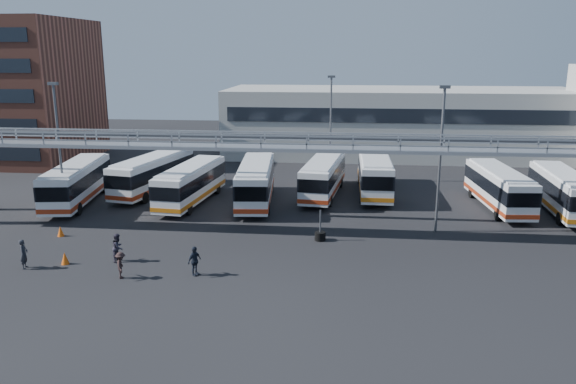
# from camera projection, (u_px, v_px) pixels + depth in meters

# --- Properties ---
(ground) EXTENTS (140.00, 140.00, 0.00)m
(ground) POSITION_uv_depth(u_px,v_px,m) (252.00, 260.00, 34.27)
(ground) COLOR black
(ground) RESTS_ON ground
(gantry) EXTENTS (51.40, 5.15, 7.10)m
(gantry) POSITION_uv_depth(u_px,v_px,m) (265.00, 154.00, 38.59)
(gantry) COLOR #989BA0
(gantry) RESTS_ON ground
(apartment_building) EXTENTS (18.00, 15.00, 16.00)m
(apartment_building) POSITION_uv_depth(u_px,v_px,m) (4.00, 91.00, 64.73)
(apartment_building) COLOR brown
(apartment_building) RESTS_ON ground
(warehouse) EXTENTS (42.00, 14.00, 8.00)m
(warehouse) POSITION_uv_depth(u_px,v_px,m) (400.00, 122.00, 68.72)
(warehouse) COLOR #9E9E99
(warehouse) RESTS_ON ground
(light_pole_left) EXTENTS (0.70, 0.35, 10.21)m
(light_pole_left) POSITION_uv_depth(u_px,v_px,m) (59.00, 143.00, 42.23)
(light_pole_left) COLOR #4C4F54
(light_pole_left) RESTS_ON ground
(light_pole_mid) EXTENTS (0.70, 0.35, 10.21)m
(light_pole_mid) POSITION_uv_depth(u_px,v_px,m) (441.00, 152.00, 38.40)
(light_pole_mid) COLOR #4C4F54
(light_pole_mid) RESTS_ON ground
(light_pole_back) EXTENTS (0.70, 0.35, 10.21)m
(light_pole_back) POSITION_uv_depth(u_px,v_px,m) (331.00, 123.00, 53.68)
(light_pole_back) COLOR #4C4F54
(light_pole_back) RESTS_ON ground
(bus_1) EXTENTS (4.13, 11.40, 3.39)m
(bus_1) POSITION_uv_depth(u_px,v_px,m) (77.00, 182.00, 46.65)
(bus_1) COLOR silver
(bus_1) RESTS_ON ground
(bus_2) EXTENTS (4.63, 11.36, 3.37)m
(bus_2) POSITION_uv_depth(u_px,v_px,m) (153.00, 173.00, 50.19)
(bus_2) COLOR silver
(bus_2) RESTS_ON ground
(bus_3) EXTENTS (3.56, 10.86, 3.24)m
(bus_3) POSITION_uv_depth(u_px,v_px,m) (191.00, 182.00, 46.75)
(bus_3) COLOR silver
(bus_3) RESTS_ON ground
(bus_4) EXTENTS (3.62, 11.46, 3.42)m
(bus_4) POSITION_uv_depth(u_px,v_px,m) (256.00, 181.00, 46.75)
(bus_4) COLOR silver
(bus_4) RESTS_ON ground
(bus_5) EXTENTS (3.71, 11.06, 3.30)m
(bus_5) POSITION_uv_depth(u_px,v_px,m) (323.00, 176.00, 49.17)
(bus_5) COLOR silver
(bus_5) RESTS_ON ground
(bus_6) EXTENTS (2.72, 11.49, 3.49)m
(bus_6) POSITION_uv_depth(u_px,v_px,m) (374.00, 172.00, 49.92)
(bus_6) COLOR silver
(bus_6) RESTS_ON ground
(bus_8) EXTENTS (3.32, 10.83, 3.24)m
(bus_8) POSITION_uv_depth(u_px,v_px,m) (499.00, 187.00, 45.22)
(bus_8) COLOR silver
(bus_8) RESTS_ON ground
(bus_9) EXTENTS (2.93, 10.87, 3.27)m
(bus_9) POSITION_uv_depth(u_px,v_px,m) (563.00, 191.00, 43.92)
(bus_9) COLOR silver
(bus_9) RESTS_ON ground
(pedestrian_a) EXTENTS (0.55, 0.72, 1.77)m
(pedestrian_a) POSITION_uv_depth(u_px,v_px,m) (24.00, 254.00, 32.80)
(pedestrian_a) COLOR #202228
(pedestrian_a) RESTS_ON ground
(pedestrian_b) EXTENTS (0.67, 0.85, 1.74)m
(pedestrian_b) POSITION_uv_depth(u_px,v_px,m) (118.00, 247.00, 33.94)
(pedestrian_b) COLOR #272331
(pedestrian_b) RESTS_ON ground
(pedestrian_c) EXTENTS (0.87, 1.13, 1.54)m
(pedestrian_c) POSITION_uv_depth(u_px,v_px,m) (121.00, 265.00, 31.38)
(pedestrian_c) COLOR black
(pedestrian_c) RESTS_ON ground
(pedestrian_d) EXTENTS (0.83, 1.08, 1.71)m
(pedestrian_d) POSITION_uv_depth(u_px,v_px,m) (195.00, 261.00, 31.78)
(pedestrian_d) COLOR black
(pedestrian_d) RESTS_ON ground
(cone_left) EXTENTS (0.58, 0.58, 0.74)m
(cone_left) POSITION_uv_depth(u_px,v_px,m) (65.00, 258.00, 33.57)
(cone_left) COLOR #DF550C
(cone_left) RESTS_ON ground
(cone_right) EXTENTS (0.58, 0.58, 0.72)m
(cone_right) POSITION_uv_depth(u_px,v_px,m) (61.00, 231.00, 38.65)
(cone_right) COLOR #DF550C
(cone_right) RESTS_ON ground
(tire_stack) EXTENTS (0.74, 0.74, 2.12)m
(tire_stack) POSITION_uv_depth(u_px,v_px,m) (320.00, 235.00, 37.81)
(tire_stack) COLOR black
(tire_stack) RESTS_ON ground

